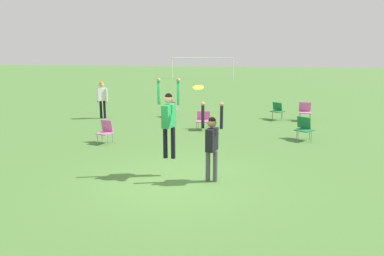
% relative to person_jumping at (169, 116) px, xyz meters
% --- Properties ---
extents(ground_plane, '(120.00, 120.00, 0.00)m').
position_rel_person_jumping_xyz_m(ground_plane, '(0.35, -0.33, -1.62)').
color(ground_plane, '#4C7A38').
extents(person_jumping, '(0.63, 0.51, 2.16)m').
position_rel_person_jumping_xyz_m(person_jumping, '(0.00, 0.00, 0.00)').
color(person_jumping, black).
rests_on(person_jumping, ground_plane).
extents(person_defending, '(0.58, 0.46, 2.08)m').
position_rel_person_jumping_xyz_m(person_defending, '(1.19, -0.29, -0.53)').
color(person_defending, '#4C4C51').
rests_on(person_defending, ground_plane).
extents(frisbee, '(0.27, 0.26, 0.10)m').
position_rel_person_jumping_xyz_m(frisbee, '(0.79, -0.01, 0.78)').
color(frisbee, yellow).
extents(camping_chair_0, '(0.59, 0.63, 0.87)m').
position_rel_person_jumping_xyz_m(camping_chair_0, '(4.49, 8.77, -1.13)').
color(camping_chair_0, gray).
rests_on(camping_chair_0, ground_plane).
extents(camping_chair_1, '(0.59, 0.63, 0.78)m').
position_rel_person_jumping_xyz_m(camping_chair_1, '(-1.95, 8.52, -1.15)').
color(camping_chair_1, gray).
rests_on(camping_chair_1, ground_plane).
extents(camping_chair_2, '(0.73, 0.81, 0.82)m').
position_rel_person_jumping_xyz_m(camping_chair_2, '(3.21, 8.80, -1.14)').
color(camping_chair_2, gray).
rests_on(camping_chair_2, ground_plane).
extents(camping_chair_3, '(0.59, 0.63, 0.84)m').
position_rel_person_jumping_xyz_m(camping_chair_3, '(-3.12, 3.02, -1.15)').
color(camping_chair_3, gray).
rests_on(camping_chair_3, ground_plane).
extents(camping_chair_4, '(0.63, 0.66, 0.77)m').
position_rel_person_jumping_xyz_m(camping_chair_4, '(0.01, 5.96, -1.18)').
color(camping_chair_4, gray).
rests_on(camping_chair_4, ground_plane).
extents(camping_chair_5, '(0.78, 0.86, 0.85)m').
position_rel_person_jumping_xyz_m(camping_chair_5, '(4.03, 4.80, -1.14)').
color(camping_chair_5, gray).
rests_on(camping_chair_5, ground_plane).
extents(person_spectator_near, '(0.57, 0.41, 1.80)m').
position_rel_person_jumping_xyz_m(person_spectator_near, '(-5.23, 7.62, -0.53)').
color(person_spectator_near, black).
rests_on(person_spectator_near, ground_plane).
extents(soccer_goal, '(7.10, 0.10, 2.35)m').
position_rel_person_jumping_xyz_m(soccer_goal, '(-4.18, 32.74, 0.22)').
color(soccer_goal, white).
rests_on(soccer_goal, ground_plane).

